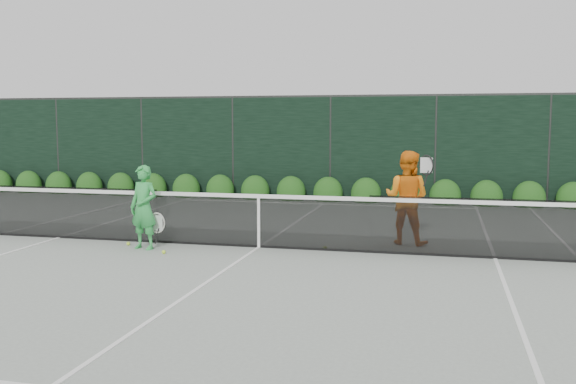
# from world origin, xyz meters

# --- Properties ---
(ground) EXTENTS (80.00, 80.00, 0.00)m
(ground) POSITION_xyz_m (0.00, 0.00, 0.00)
(ground) COLOR gray
(ground) RESTS_ON ground
(tennis_net) EXTENTS (12.90, 0.10, 1.07)m
(tennis_net) POSITION_xyz_m (-0.02, 0.00, 0.53)
(tennis_net) COLOR black
(tennis_net) RESTS_ON ground
(player_woman) EXTENTS (0.66, 0.47, 1.51)m
(player_woman) POSITION_xyz_m (-1.97, -0.60, 0.75)
(player_woman) COLOR green
(player_woman) RESTS_ON ground
(player_man) EXTENTS (1.00, 0.87, 1.75)m
(player_man) POSITION_xyz_m (2.58, 1.00, 0.88)
(player_man) COLOR orange
(player_man) RESTS_ON ground
(court_lines) EXTENTS (11.03, 23.83, 0.01)m
(court_lines) POSITION_xyz_m (0.00, 0.00, 0.01)
(court_lines) COLOR white
(court_lines) RESTS_ON ground
(windscreen_fence) EXTENTS (32.00, 21.07, 3.06)m
(windscreen_fence) POSITION_xyz_m (0.00, -2.71, 1.51)
(windscreen_fence) COLOR black
(windscreen_fence) RESTS_ON ground
(hedge_row) EXTENTS (31.66, 0.65, 0.94)m
(hedge_row) POSITION_xyz_m (-0.00, 7.15, 0.23)
(hedge_row) COLOR #113C10
(hedge_row) RESTS_ON ground
(tennis_balls) EXTENTS (3.69, 1.10, 0.07)m
(tennis_balls) POSITION_xyz_m (-0.88, -0.41, 0.03)
(tennis_balls) COLOR #C9F336
(tennis_balls) RESTS_ON ground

